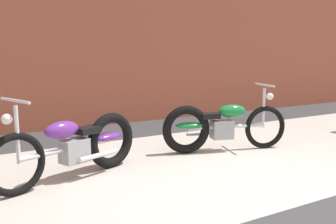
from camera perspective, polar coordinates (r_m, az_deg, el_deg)
name	(u,v)px	position (r m, az deg, el deg)	size (l,w,h in m)	color
ground_plane	(290,209)	(3.82, 18.45, -14.22)	(80.00, 80.00, 0.00)	#38383A
sidewalk_slab	(190,163)	(5.07, 3.46, -7.94)	(36.00, 3.50, 0.01)	#B2ADA3
motorcycle_purple	(80,145)	(4.55, -13.63, -5.01)	(1.92, 0.88, 1.03)	black
motorcycle_green	(217,126)	(5.62, 7.68, -2.17)	(1.95, 0.80, 1.03)	black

